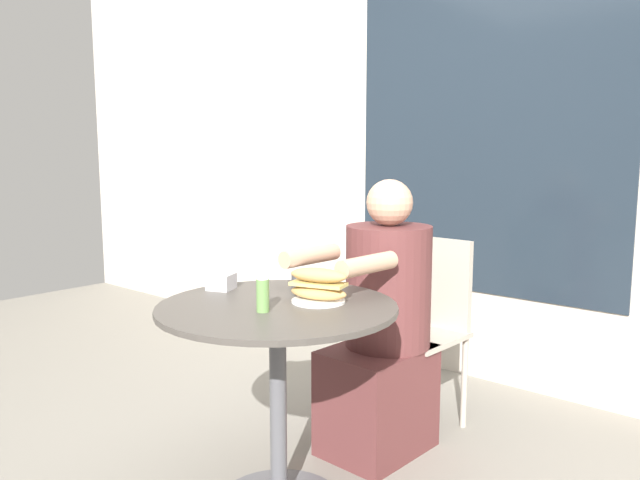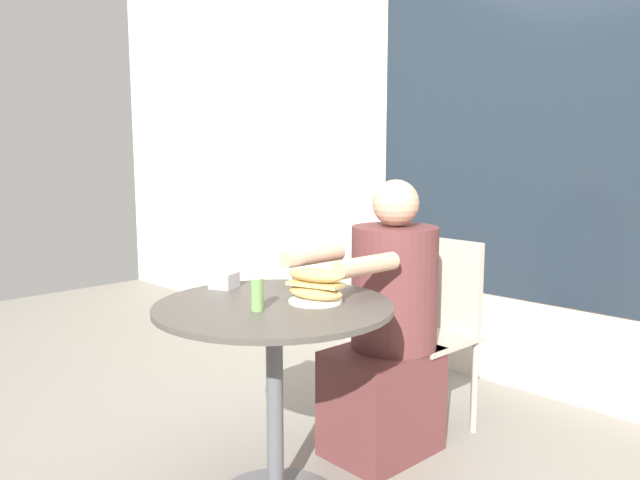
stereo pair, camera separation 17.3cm
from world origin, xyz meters
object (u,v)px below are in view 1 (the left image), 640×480
object	(u,v)px
seated_diner	(382,336)
condiment_bottle	(263,292)
diner_chair	(427,314)
sandwich_on_plate	(318,286)
drink_cup	(302,280)
cafe_table	(278,358)

from	to	relation	value
seated_diner	condiment_bottle	bearing A→B (deg)	93.55
diner_chair	sandwich_on_plate	xyz separation A→B (m)	(0.06, -0.84, 0.28)
diner_chair	sandwich_on_plate	size ratio (longest dim) A/B	3.89
drink_cup	seated_diner	bearing A→B (deg)	76.96
condiment_bottle	sandwich_on_plate	bearing A→B (deg)	76.76
cafe_table	drink_cup	bearing A→B (deg)	109.97
diner_chair	sandwich_on_plate	world-z (taller)	diner_chair
cafe_table	sandwich_on_plate	size ratio (longest dim) A/B	3.72
sandwich_on_plate	condiment_bottle	distance (m)	0.23
cafe_table	sandwich_on_plate	world-z (taller)	sandwich_on_plate
cafe_table	diner_chair	size ratio (longest dim) A/B	0.96
seated_diner	drink_cup	bearing A→B (deg)	79.16
seated_diner	sandwich_on_plate	distance (m)	0.58
cafe_table	drink_cup	world-z (taller)	drink_cup
seated_diner	condiment_bottle	distance (m)	0.78
cafe_table	diner_chair	distance (m)	0.96
cafe_table	diner_chair	xyz separation A→B (m)	(0.02, 0.96, -0.03)
cafe_table	diner_chair	world-z (taller)	diner_chair
diner_chair	drink_cup	xyz separation A→B (m)	(-0.10, -0.75, 0.27)
sandwich_on_plate	drink_cup	bearing A→B (deg)	150.85
seated_diner	drink_cup	world-z (taller)	seated_diner
condiment_bottle	drink_cup	bearing A→B (deg)	109.45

